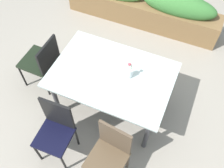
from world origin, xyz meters
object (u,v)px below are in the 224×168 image
dining_table (112,77)px  planter_box (143,6)px  chair_near_left (56,129)px  chair_end_left (42,60)px  flower_vase (130,72)px  chair_near_right (110,152)px

dining_table → planter_box: planter_box is taller
chair_near_left → planter_box: chair_near_left is taller
chair_end_left → flower_vase: 1.35m
chair_near_right → chair_end_left: 1.68m
chair_near_right → planter_box: size_ratio=0.33×
dining_table → planter_box: bearing=96.9°
chair_near_right → chair_near_left: size_ratio=0.97×
chair_near_left → flower_vase: (0.56, 0.91, 0.30)m
chair_near_left → chair_end_left: 1.14m
dining_table → flower_vase: 0.27m
chair_near_right → flower_vase: size_ratio=3.48×
planter_box → dining_table: bearing=-83.1°
dining_table → chair_near_left: (-0.35, -0.86, -0.15)m
flower_vase → chair_end_left: bearing=-177.7°
chair_near_right → flower_vase: flower_vase is taller
chair_near_right → chair_end_left: (-1.44, 0.86, -0.01)m
planter_box → chair_end_left: bearing=-114.1°
chair_end_left → flower_vase: (1.31, 0.05, 0.33)m
dining_table → planter_box: 1.96m
chair_near_left → flower_vase: bearing=-124.0°
flower_vase → planter_box: 1.98m
dining_table → flower_vase: bearing=13.7°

